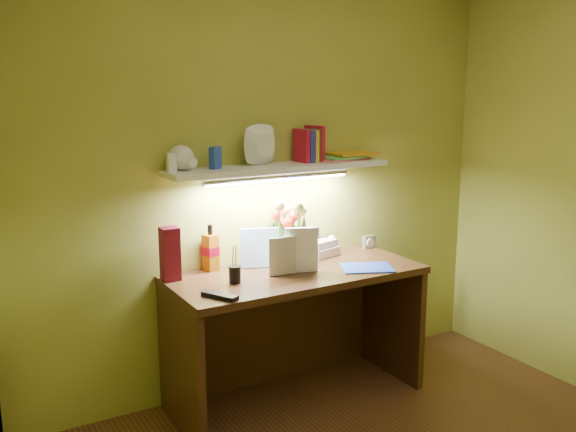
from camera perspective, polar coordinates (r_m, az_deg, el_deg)
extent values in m
cube|color=#32180D|center=(3.64, 0.72, -10.60)|extent=(1.40, 0.60, 0.75)
cube|color=silver|center=(4.02, 7.18, -2.30)|extent=(0.08, 0.04, 0.08)
cube|color=#5D0D1D|center=(3.38, -10.45, -3.32)|extent=(0.09, 0.09, 0.28)
cylinder|color=black|center=(3.31, -4.76, -4.68)|extent=(0.07, 0.07, 0.15)
cube|color=black|center=(3.10, -6.08, -7.05)|extent=(0.14, 0.19, 0.02)
cube|color=blue|center=(3.59, 7.03, -4.59)|extent=(0.34, 0.30, 0.01)
imported|color=beige|center=(3.38, -1.69, -3.72)|extent=(0.16, 0.04, 0.21)
imported|color=white|center=(3.45, -0.28, -3.09)|extent=(0.17, 0.09, 0.25)
cube|color=white|center=(3.54, -0.70, 4.33)|extent=(1.30, 0.25, 0.03)
imported|color=white|center=(3.31, -8.95, 4.81)|extent=(0.14, 0.14, 0.10)
imported|color=white|center=(3.30, -8.39, 4.65)|extent=(0.11, 0.11, 0.08)
imported|color=white|center=(3.50, -1.96, 4.93)|extent=(0.27, 0.27, 0.06)
cube|color=white|center=(3.30, -10.33, 4.69)|extent=(0.04, 0.04, 0.09)
cube|color=blue|center=(3.38, -6.48, 5.17)|extent=(0.07, 0.06, 0.12)
cube|color=red|center=(3.64, 1.19, 6.26)|extent=(0.04, 0.13, 0.19)
cube|color=yellow|center=(3.67, 2.24, 6.24)|extent=(0.03, 0.11, 0.18)
cube|color=#272E9E|center=(3.67, 1.99, 6.24)|extent=(0.07, 0.13, 0.18)
cube|color=#24833B|center=(3.67, 2.17, 6.29)|extent=(0.07, 0.12, 0.19)
cube|color=red|center=(3.69, 2.37, 6.45)|extent=(0.06, 0.15, 0.20)
cube|color=#F0637F|center=(3.80, 4.36, 5.13)|extent=(0.37, 0.30, 0.01)
cube|color=#56D163|center=(3.77, 4.65, 5.26)|extent=(0.28, 0.22, 0.01)
cube|color=orange|center=(3.83, 5.78, 5.55)|extent=(0.28, 0.21, 0.01)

